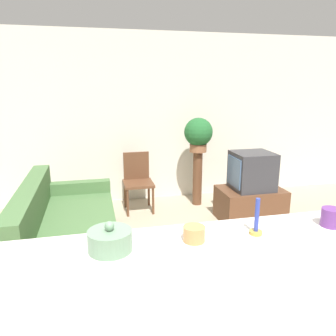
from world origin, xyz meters
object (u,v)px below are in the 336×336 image
at_px(couch, 66,233).
at_px(potted_plant, 198,133).
at_px(wooden_chair, 138,179).
at_px(decorative_bowl, 110,240).
at_px(television, 252,171).

xyz_separation_m(couch, potted_plant, (1.95, 1.28, 0.87)).
relative_size(couch, wooden_chair, 2.27).
distance_m(wooden_chair, potted_plant, 1.17).
bearing_deg(decorative_bowl, television, 50.57).
xyz_separation_m(potted_plant, decorative_bowl, (-1.54, -3.30, -0.01)).
xyz_separation_m(couch, wooden_chair, (0.98, 1.28, 0.20)).
height_order(couch, television, television).
bearing_deg(television, wooden_chair, 152.92).
distance_m(potted_plant, decorative_bowl, 3.64).
bearing_deg(potted_plant, television, -55.02).
bearing_deg(decorative_bowl, wooden_chair, 80.05).
relative_size(couch, potted_plant, 3.79).
bearing_deg(decorative_bowl, couch, 101.30).
bearing_deg(potted_plant, wooden_chair, -179.91).
bearing_deg(wooden_chair, potted_plant, 0.09).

